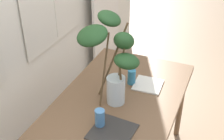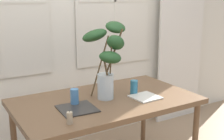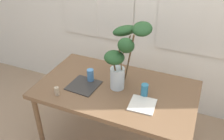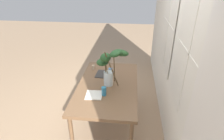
{
  "view_description": "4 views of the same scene",
  "coord_description": "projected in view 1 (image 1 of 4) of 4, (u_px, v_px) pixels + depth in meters",
  "views": [
    {
      "loc": [
        -1.64,
        -0.66,
        2.15
      ],
      "look_at": [
        0.05,
        0.06,
        1.01
      ],
      "focal_mm": 49.28,
      "sensor_mm": 36.0,
      "label": 1
    },
    {
      "loc": [
        -1.16,
        -2.03,
        1.6
      ],
      "look_at": [
        0.05,
        -0.01,
        1.01
      ],
      "focal_mm": 48.22,
      "sensor_mm": 36.0,
      "label": 2
    },
    {
      "loc": [
        0.67,
        -1.68,
        2.1
      ],
      "look_at": [
        -0.04,
        -0.0,
        0.96
      ],
      "focal_mm": 38.44,
      "sensor_mm": 36.0,
      "label": 3
    },
    {
      "loc": [
        2.33,
        0.32,
        2.22
      ],
      "look_at": [
        -0.04,
        0.06,
        0.99
      ],
      "focal_mm": 30.22,
      "sensor_mm": 36.0,
      "label": 4
    }
  ],
  "objects": [
    {
      "name": "dining_table",
      "position": [
        117.0,
        110.0,
        2.27
      ],
      "size": [
        1.48,
        0.86,
        0.77
      ],
      "color": "brown",
      "rests_on": "ground"
    },
    {
      "name": "vase_with_branches",
      "position": [
        112.0,
        56.0,
        2.09
      ],
      "size": [
        0.41,
        0.45,
        0.64
      ],
      "color": "silver",
      "rests_on": "dining_table"
    },
    {
      "name": "drinking_glass_blue_left",
      "position": [
        100.0,
        118.0,
        1.99
      ],
      "size": [
        0.07,
        0.07,
        0.13
      ],
      "primitive_type": "cylinder",
      "color": "#4C84BC",
      "rests_on": "dining_table"
    },
    {
      "name": "drinking_glass_blue_right",
      "position": [
        132.0,
        77.0,
        2.41
      ],
      "size": [
        0.06,
        0.06,
        0.12
      ],
      "primitive_type": "cylinder",
      "color": "teal",
      "rests_on": "dining_table"
    },
    {
      "name": "plate_square_left",
      "position": [
        112.0,
        131.0,
        1.97
      ],
      "size": [
        0.28,
        0.28,
        0.01
      ],
      "primitive_type": "cube",
      "rotation": [
        0.0,
        0.0,
        -0.06
      ],
      "color": "#2D2B28",
      "rests_on": "dining_table"
    },
    {
      "name": "plate_square_right",
      "position": [
        148.0,
        85.0,
        2.41
      ],
      "size": [
        0.23,
        0.23,
        0.01
      ],
      "primitive_type": "cube",
      "rotation": [
        0.0,
        0.0,
        0.05
      ],
      "color": "silver",
      "rests_on": "dining_table"
    }
  ]
}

